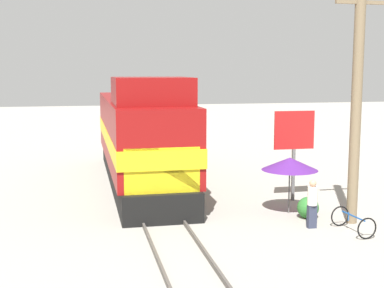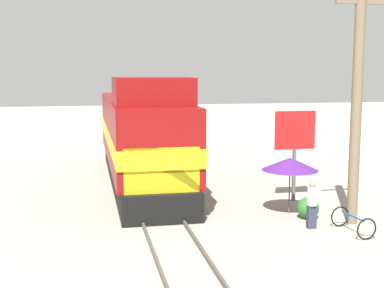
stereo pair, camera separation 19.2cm
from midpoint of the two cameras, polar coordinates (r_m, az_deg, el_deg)
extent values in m
plane|color=gray|center=(20.68, -4.15, -7.11)|extent=(120.00, 120.00, 0.00)
cube|color=#4C4742|center=(20.58, -6.14, -7.00)|extent=(0.08, 30.04, 0.15)
cube|color=#4C4742|center=(20.76, -2.17, -6.82)|extent=(0.08, 30.04, 0.15)
cube|color=black|center=(25.51, -5.72, -2.98)|extent=(2.88, 14.31, 1.08)
cube|color=maroon|center=(25.21, -5.78, 1.50)|extent=(3.13, 13.74, 2.94)
cube|color=yellow|center=(25.24, -5.77, 0.84)|extent=(3.17, 13.88, 0.70)
cube|color=yellow|center=(19.54, -3.91, -2.33)|extent=(2.66, 2.00, 1.62)
cube|color=maroon|center=(20.80, -4.58, 5.66)|extent=(2.95, 3.15, 1.05)
cylinder|color=#726047|center=(19.18, 16.86, 4.46)|extent=(0.37, 0.37, 8.63)
cube|color=#726047|center=(19.27, 17.27, 14.24)|extent=(1.80, 0.12, 0.12)
cylinder|color=#4C4C4C|center=(20.37, 10.06, -4.54)|extent=(0.05, 0.05, 2.01)
cone|color=#4C1E72|center=(20.19, 10.12, -2.09)|extent=(2.10, 2.10, 0.47)
cube|color=#595959|center=(22.37, 10.49, -3.25)|extent=(0.12, 0.12, 2.14)
cube|color=red|center=(22.09, 10.61, 1.47)|extent=(1.70, 0.08, 1.56)
sphere|color=#2D722D|center=(19.96, 12.00, -6.66)|extent=(0.79, 0.79, 0.79)
cube|color=#2D3347|center=(18.81, 12.38, -7.55)|extent=(0.30, 0.20, 0.80)
cylinder|color=silver|center=(18.63, 12.44, -5.42)|extent=(0.34, 0.34, 0.64)
sphere|color=tan|center=(18.54, 12.48, -4.11)|extent=(0.23, 0.23, 0.23)
torus|color=black|center=(19.26, 15.23, -7.42)|extent=(0.71, 0.12, 0.71)
torus|color=black|center=(18.06, 17.87, -8.57)|extent=(0.71, 0.12, 0.71)
cube|color=#194C99|center=(18.60, 16.53, -7.37)|extent=(0.17, 1.29, 0.04)
cylinder|color=#194C99|center=(18.83, 16.07, -7.42)|extent=(0.04, 0.04, 0.30)
camera|label=1|loc=(0.10, -90.28, -0.04)|focal=50.00mm
camera|label=2|loc=(0.10, 89.72, 0.04)|focal=50.00mm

